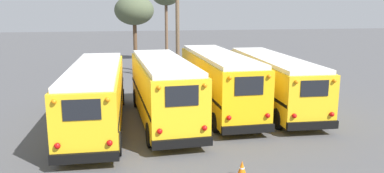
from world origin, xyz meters
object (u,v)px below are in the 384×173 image
(school_bus_2, at_px, (218,80))
(bare_tree_1, at_px, (134,11))
(school_bus_0, at_px, (96,93))
(school_bus_1, at_px, (163,88))
(school_bus_3, at_px, (272,80))
(traffic_cone, at_px, (242,169))
(utility_pole, at_px, (178,33))

(school_bus_2, xyz_separation_m, bare_tree_1, (-3.86, 15.27, 3.72))
(school_bus_0, xyz_separation_m, bare_tree_1, (2.70, 16.99, 3.83))
(school_bus_1, height_order, school_bus_3, school_bus_1)
(school_bus_1, height_order, traffic_cone, school_bus_1)
(school_bus_2, bearing_deg, bare_tree_1, 104.17)
(school_bus_0, xyz_separation_m, utility_pole, (5.75, 11.03, 2.18))
(utility_pole, bearing_deg, school_bus_1, -102.69)
(traffic_cone, bearing_deg, school_bus_2, 80.58)
(school_bus_0, distance_m, school_bus_3, 10.00)
(school_bus_0, distance_m, utility_pole, 12.63)
(school_bus_3, bearing_deg, traffic_cone, -118.46)
(school_bus_1, bearing_deg, traffic_cone, -74.81)
(school_bus_2, distance_m, bare_tree_1, 16.18)
(school_bus_3, height_order, traffic_cone, school_bus_3)
(utility_pole, height_order, traffic_cone, utility_pole)
(utility_pole, bearing_deg, bare_tree_1, 117.09)
(school_bus_1, bearing_deg, school_bus_3, 15.34)
(utility_pole, xyz_separation_m, traffic_cone, (-0.61, -17.82, -3.53))
(school_bus_1, distance_m, traffic_cone, 7.25)
(school_bus_1, relative_size, school_bus_3, 0.87)
(school_bus_0, height_order, school_bus_3, school_bus_0)
(school_bus_2, bearing_deg, traffic_cone, -99.42)
(traffic_cone, bearing_deg, bare_tree_1, 95.86)
(school_bus_0, distance_m, bare_tree_1, 17.63)
(school_bus_1, height_order, utility_pole, utility_pole)
(school_bus_1, height_order, bare_tree_1, bare_tree_1)
(school_bus_3, relative_size, bare_tree_1, 1.59)
(school_bus_2, bearing_deg, utility_pole, 94.95)
(school_bus_3, bearing_deg, school_bus_2, -177.73)
(school_bus_2, xyz_separation_m, utility_pole, (-0.81, 9.30, 2.07))
(school_bus_0, distance_m, traffic_cone, 8.62)
(utility_pole, bearing_deg, school_bus_3, -66.02)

